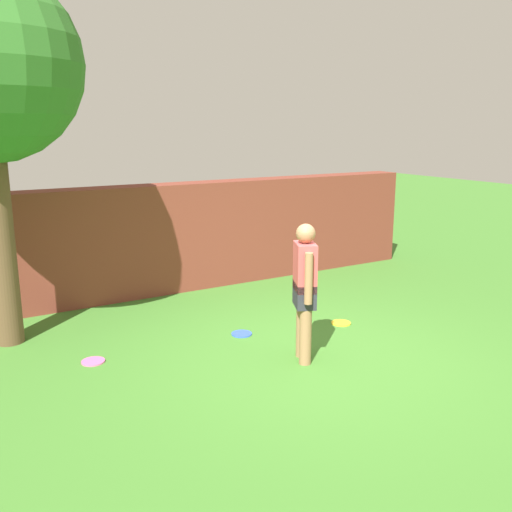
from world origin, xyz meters
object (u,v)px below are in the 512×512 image
person (305,286)px  frisbee_pink (93,361)px  frisbee_yellow (341,323)px  frisbee_blue (242,334)px

person → frisbee_pink: 2.61m
person → frisbee_yellow: size_ratio=6.00×
frisbee_pink → frisbee_blue: bearing=-3.4°
frisbee_blue → frisbee_yellow: bearing=-14.0°
person → frisbee_yellow: bearing=-32.4°
frisbee_pink → frisbee_blue: size_ratio=1.00×
frisbee_pink → frisbee_blue: (1.92, -0.11, 0.00)m
person → frisbee_yellow: 1.65m
person → frisbee_blue: person is taller
person → frisbee_pink: person is taller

